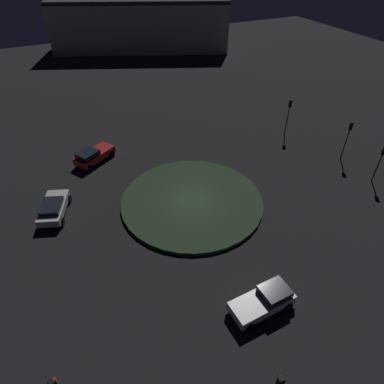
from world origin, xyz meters
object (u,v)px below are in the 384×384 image
car_white (264,301)px  traffic_light_north_near (348,133)px  car_silver (53,208)px  car_red (93,155)px  traffic_light_northwest (289,110)px  store_building (141,23)px  traffic_light_north (381,157)px

car_white → traffic_light_north_near: size_ratio=1.01×
car_silver → traffic_light_north_near: bearing=-77.4°
car_silver → car_white: 19.00m
car_silver → car_red: car_red is taller
traffic_light_north_near → traffic_light_northwest: traffic_light_northwest is taller
store_building → traffic_light_north: bearing=118.6°
traffic_light_northwest → car_red: bearing=-33.0°
car_white → car_red: bearing=-76.9°
car_white → traffic_light_north_near: bearing=-150.1°
traffic_light_northwest → traffic_light_north_near: bearing=83.5°
store_building → car_red: bearing=87.2°
traffic_light_north_near → traffic_light_north: bearing=87.5°
car_silver → traffic_light_north_near: 29.59m
car_red → traffic_light_north_near: (10.58, 24.36, 2.26)m
traffic_light_north → car_red: bearing=-17.4°
car_white → traffic_light_north: traffic_light_north is taller
traffic_light_north → store_building: (-53.83, -5.74, 1.81)m
car_white → traffic_light_north: bearing=-160.8°
car_white → car_silver: bearing=-56.5°
traffic_light_north_near → traffic_light_northwest: size_ratio=0.99×
traffic_light_north_near → store_building: bearing=-82.8°
traffic_light_northwest → store_building: bearing=-108.7°
traffic_light_northwest → car_silver: bearing=-16.9°
traffic_light_north → traffic_light_northwest: bearing=-65.8°
car_red → traffic_light_north_near: bearing=-55.4°
traffic_light_north_near → store_building: 49.81m
car_white → store_building: store_building is taller
traffic_light_north_near → car_silver: bearing=-6.8°
car_red → car_white: bearing=-106.0°
car_silver → traffic_light_north: traffic_light_north is taller
traffic_light_north_near → car_red: bearing=-23.1°
car_red → traffic_light_north_near: 26.66m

